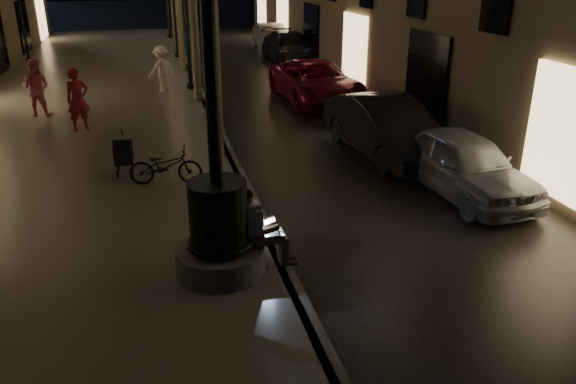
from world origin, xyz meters
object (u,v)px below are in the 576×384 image
object	(u,v)px
fountain_lamppost	(218,212)
car_second	(386,127)
car_front	(464,164)
car_rear	(290,47)
lamp_curb_b	(185,6)
pedestrian_red	(78,100)
lamp_curb_a	(211,30)
stroller	(123,153)
bicycle	(166,166)
pedestrian_white	(162,69)
car_fifth	(271,37)
pedestrian_pink	(36,88)
car_third	(316,82)
seated_man_laptop	(258,226)

from	to	relation	value
fountain_lamppost	car_second	size ratio (longest dim) A/B	1.12
car_front	car_rear	distance (m)	17.80
lamp_curb_b	pedestrian_red	world-z (taller)	lamp_curb_b
lamp_curb_a	car_second	distance (m)	5.02
stroller	bicycle	world-z (taller)	stroller
lamp_curb_a	car_front	xyz separation A→B (m)	(4.92, -3.59, -2.55)
lamp_curb_b	pedestrian_red	xyz separation A→B (m)	(-3.56, -5.04, -2.14)
fountain_lamppost	pedestrian_white	world-z (taller)	fountain_lamppost
lamp_curb_a	lamp_curb_b	bearing A→B (deg)	90.00
car_front	lamp_curb_b	bearing A→B (deg)	108.54
car_front	car_fifth	world-z (taller)	car_fifth
car_second	bicycle	distance (m)	5.80
car_front	bicycle	size ratio (longest dim) A/B	2.55
pedestrian_pink	pedestrian_red	bearing A→B (deg)	139.96
lamp_curb_a	car_rear	distance (m)	15.43
fountain_lamppost	car_third	bearing A→B (deg)	66.62
pedestrian_red	car_rear	bearing A→B (deg)	27.29
stroller	pedestrian_red	distance (m)	4.27
bicycle	car_front	bearing A→B (deg)	-96.02
fountain_lamppost	car_front	distance (m)	6.13
car_second	car_front	bearing A→B (deg)	-83.66
lamp_curb_b	car_third	distance (m)	5.54
seated_man_laptop	car_third	xyz separation A→B (m)	(4.39, 11.57, -0.18)
pedestrian_red	pedestrian_pink	xyz separation A→B (m)	(-1.43, 2.07, -0.00)
car_third	fountain_lamppost	bearing A→B (deg)	-115.62
car_third	bicycle	xyz separation A→B (m)	(-5.66, -7.55, -0.11)
bicycle	lamp_curb_b	bearing A→B (deg)	0.61
lamp_curb_a	pedestrian_pink	bearing A→B (deg)	134.74
fountain_lamppost	car_front	size ratio (longest dim) A/B	1.30
car_third	pedestrian_pink	bearing A→B (deg)	-178.97
pedestrian_pink	car_third	bearing A→B (deg)	-161.36
car_front	car_fifth	xyz separation A→B (m)	(0.58, 22.19, 0.05)
car_front	pedestrian_white	bearing A→B (deg)	113.29
lamp_curb_b	car_fifth	distance (m)	12.20
pedestrian_red	pedestrian_white	bearing A→B (deg)	38.40
car_third	bicycle	world-z (taller)	car_third
car_second	bicycle	xyz separation A→B (m)	(-5.67, -1.23, -0.15)
car_fifth	bicycle	bearing A→B (deg)	-107.06
car_front	car_third	size ratio (longest dim) A/B	0.77
car_front	car_third	distance (m)	9.18
car_front	pedestrian_red	distance (m)	10.72
car_second	car_third	world-z (taller)	car_second
pedestrian_red	pedestrian_white	size ratio (longest dim) A/B	1.06
lamp_curb_a	car_third	distance (m)	7.47
lamp_curb_a	stroller	xyz separation A→B (m)	(-2.26, -1.09, -2.54)
seated_man_laptop	car_front	size ratio (longest dim) A/B	0.33
car_front	pedestrian_white	distance (m)	12.81
lamp_curb_b	car_second	world-z (taller)	lamp_curb_b
lamp_curb_a	pedestrian_pink	world-z (taller)	lamp_curb_a
car_rear	bicycle	xyz separation A→B (m)	(-6.86, -16.18, -0.13)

